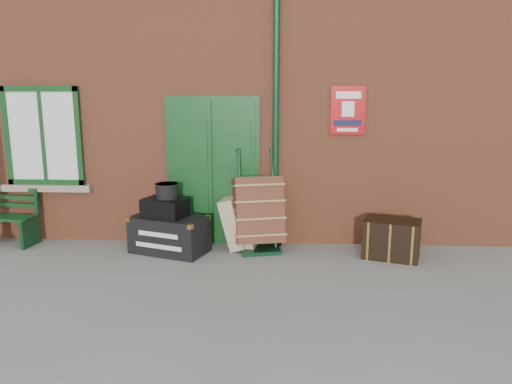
{
  "coord_description": "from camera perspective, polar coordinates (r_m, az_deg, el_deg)",
  "views": [
    {
      "loc": [
        0.78,
        -5.96,
        2.39
      ],
      "look_at": [
        0.4,
        0.6,
        1.0
      ],
      "focal_mm": 35.0,
      "sensor_mm": 36.0,
      "label": 1
    }
  ],
  "objects": [
    {
      "name": "ground",
      "position": [
        6.47,
        -3.94,
        -9.78
      ],
      "size": [
        80.0,
        80.0,
        0.0
      ],
      "primitive_type": "plane",
      "color": "gray",
      "rests_on": "ground"
    },
    {
      "name": "station_building",
      "position": [
        9.48,
        -1.5,
        10.58
      ],
      "size": [
        10.3,
        4.3,
        4.36
      ],
      "color": "#A65535",
      "rests_on": "ground"
    },
    {
      "name": "houdini_trunk",
      "position": [
        7.45,
        -9.86,
        -4.78
      ],
      "size": [
        1.21,
        0.91,
        0.54
      ],
      "primitive_type": "cube",
      "rotation": [
        0.0,
        0.0,
        -0.33
      ],
      "color": "black",
      "rests_on": "ground"
    },
    {
      "name": "strongbox",
      "position": [
        7.35,
        -10.36,
        -1.76
      ],
      "size": [
        0.7,
        0.6,
        0.27
      ],
      "primitive_type": "cube",
      "rotation": [
        0.0,
        0.0,
        -0.33
      ],
      "color": "black",
      "rests_on": "houdini_trunk"
    },
    {
      "name": "hatbox",
      "position": [
        7.32,
        -10.14,
        0.13
      ],
      "size": [
        0.41,
        0.41,
        0.22
      ],
      "primitive_type": "cylinder",
      "rotation": [
        0.0,
        0.0,
        -0.33
      ],
      "color": "black",
      "rests_on": "strongbox"
    },
    {
      "name": "suitcase_back",
      "position": [
        7.51,
        -2.42,
        -3.45
      ],
      "size": [
        0.48,
        0.6,
        0.79
      ],
      "primitive_type": "cube",
      "rotation": [
        0.0,
        -0.25,
        -0.15
      ],
      "color": "tan",
      "rests_on": "ground"
    },
    {
      "name": "suitcase_front",
      "position": [
        7.51,
        -1.05,
        -3.88
      ],
      "size": [
        0.39,
        0.53,
        0.68
      ],
      "primitive_type": "cube",
      "rotation": [
        0.0,
        -0.2,
        -0.15
      ],
      "color": "tan",
      "rests_on": "ground"
    },
    {
      "name": "porter_trolley",
      "position": [
        7.42,
        0.19,
        -2.29
      ],
      "size": [
        0.86,
        0.9,
        1.46
      ],
      "rotation": [
        0.0,
        0.0,
        0.23
      ],
      "color": "#0D371E",
      "rests_on": "ground"
    },
    {
      "name": "dark_trunk",
      "position": [
        7.36,
        15.23,
        -5.18
      ],
      "size": [
        0.88,
        0.71,
        0.55
      ],
      "primitive_type": "cube",
      "rotation": [
        0.0,
        0.0,
        -0.31
      ],
      "color": "black",
      "rests_on": "ground"
    }
  ]
}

